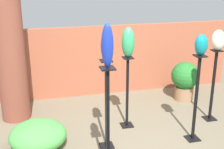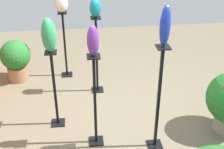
{
  "view_description": "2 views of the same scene",
  "coord_description": "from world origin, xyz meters",
  "px_view_note": "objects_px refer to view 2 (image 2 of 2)",
  "views": [
    {
      "loc": [
        -1.26,
        -3.61,
        2.52
      ],
      "look_at": [
        -0.29,
        0.27,
        1.14
      ],
      "focal_mm": 50.0,
      "sensor_mm": 36.0,
      "label": 1
    },
    {
      "loc": [
        -3.69,
        0.48,
        2.96
      ],
      "look_at": [
        0.06,
        0.05,
        0.83
      ],
      "focal_mm": 50.0,
      "sensor_mm": 36.0,
      "label": 2
    }
  ],
  "objects_px": {
    "art_vase_jade": "(49,35)",
    "pedestal_jade": "(55,93)",
    "pedestal_teal": "(97,59)",
    "art_vase_teal": "(95,8)",
    "art_vase_cobalt": "(165,26)",
    "potted_plant_near_pillar": "(16,58)",
    "pedestal_violet": "(95,105)",
    "art_vase_ivory": "(61,3)",
    "pedestal_ivory": "(65,48)",
    "art_vase_violet": "(93,41)",
    "pedestal_cobalt": "(158,104)"
  },
  "relations": [
    {
      "from": "art_vase_jade",
      "to": "pedestal_jade",
      "type": "bearing_deg",
      "value": 180.0
    },
    {
      "from": "pedestal_cobalt",
      "to": "art_vase_jade",
      "type": "xyz_separation_m",
      "value": [
        0.64,
        1.33,
        0.74
      ]
    },
    {
      "from": "pedestal_teal",
      "to": "pedestal_jade",
      "type": "distance_m",
      "value": 1.09
    },
    {
      "from": "pedestal_teal",
      "to": "art_vase_ivory",
      "type": "height_order",
      "value": "art_vase_ivory"
    },
    {
      "from": "pedestal_cobalt",
      "to": "art_vase_jade",
      "type": "relative_size",
      "value": 3.15
    },
    {
      "from": "pedestal_ivory",
      "to": "art_vase_cobalt",
      "type": "height_order",
      "value": "art_vase_cobalt"
    },
    {
      "from": "pedestal_teal",
      "to": "art_vase_jade",
      "type": "xyz_separation_m",
      "value": [
        -0.86,
        0.66,
        0.81
      ]
    },
    {
      "from": "pedestal_violet",
      "to": "art_vase_cobalt",
      "type": "height_order",
      "value": "art_vase_cobalt"
    },
    {
      "from": "pedestal_cobalt",
      "to": "art_vase_teal",
      "type": "distance_m",
      "value": 1.83
    },
    {
      "from": "pedestal_jade",
      "to": "art_vase_teal",
      "type": "bearing_deg",
      "value": -37.39
    },
    {
      "from": "art_vase_cobalt",
      "to": "potted_plant_near_pillar",
      "type": "xyz_separation_m",
      "value": [
        2.06,
        2.11,
        -1.3
      ]
    },
    {
      "from": "art_vase_ivory",
      "to": "potted_plant_near_pillar",
      "type": "bearing_deg",
      "value": 93.61
    },
    {
      "from": "art_vase_cobalt",
      "to": "art_vase_violet",
      "type": "bearing_deg",
      "value": 78.13
    },
    {
      "from": "pedestal_teal",
      "to": "art_vase_ivory",
      "type": "relative_size",
      "value": 4.03
    },
    {
      "from": "potted_plant_near_pillar",
      "to": "art_vase_ivory",
      "type": "bearing_deg",
      "value": -86.39
    },
    {
      "from": "pedestal_cobalt",
      "to": "art_vase_jade",
      "type": "height_order",
      "value": "art_vase_jade"
    },
    {
      "from": "pedestal_cobalt",
      "to": "art_vase_ivory",
      "type": "bearing_deg",
      "value": 29.87
    },
    {
      "from": "pedestal_violet",
      "to": "art_vase_violet",
      "type": "xyz_separation_m",
      "value": [
        0.0,
        0.0,
        0.91
      ]
    },
    {
      "from": "pedestal_cobalt",
      "to": "art_vase_ivory",
      "type": "xyz_separation_m",
      "value": [
        2.11,
        1.21,
        0.72
      ]
    },
    {
      "from": "pedestal_ivory",
      "to": "potted_plant_near_pillar",
      "type": "height_order",
      "value": "pedestal_ivory"
    },
    {
      "from": "pedestal_teal",
      "to": "pedestal_ivory",
      "type": "bearing_deg",
      "value": 41.42
    },
    {
      "from": "pedestal_jade",
      "to": "art_vase_violet",
      "type": "height_order",
      "value": "art_vase_violet"
    },
    {
      "from": "pedestal_ivory",
      "to": "pedestal_teal",
      "type": "xyz_separation_m",
      "value": [
        -0.61,
        -0.54,
        0.05
      ]
    },
    {
      "from": "pedestal_teal",
      "to": "art_vase_teal",
      "type": "xyz_separation_m",
      "value": [
        -0.0,
        0.0,
        0.87
      ]
    },
    {
      "from": "pedestal_cobalt",
      "to": "pedestal_ivory",
      "type": "bearing_deg",
      "value": 29.87
    },
    {
      "from": "pedestal_ivory",
      "to": "art_vase_jade",
      "type": "xyz_separation_m",
      "value": [
        -1.48,
        0.12,
        0.86
      ]
    },
    {
      "from": "pedestal_teal",
      "to": "art_vase_violet",
      "type": "xyz_separation_m",
      "value": [
        -1.34,
        0.12,
        0.91
      ]
    },
    {
      "from": "pedestal_teal",
      "to": "pedestal_jade",
      "type": "xyz_separation_m",
      "value": [
        -0.86,
        0.66,
        -0.07
      ]
    },
    {
      "from": "art_vase_cobalt",
      "to": "potted_plant_near_pillar",
      "type": "bearing_deg",
      "value": 45.72
    },
    {
      "from": "pedestal_jade",
      "to": "art_vase_ivory",
      "type": "relative_size",
      "value": 3.57
    },
    {
      "from": "art_vase_ivory",
      "to": "art_vase_cobalt",
      "type": "xyz_separation_m",
      "value": [
        -2.11,
        -1.21,
        0.32
      ]
    },
    {
      "from": "pedestal_cobalt",
      "to": "pedestal_jade",
      "type": "bearing_deg",
      "value": 64.42
    },
    {
      "from": "pedestal_jade",
      "to": "art_vase_jade",
      "type": "distance_m",
      "value": 0.88
    },
    {
      "from": "art_vase_teal",
      "to": "art_vase_cobalt",
      "type": "bearing_deg",
      "value": -155.82
    },
    {
      "from": "pedestal_jade",
      "to": "art_vase_ivory",
      "type": "distance_m",
      "value": 1.71
    },
    {
      "from": "pedestal_violet",
      "to": "pedestal_teal",
      "type": "xyz_separation_m",
      "value": [
        1.34,
        -0.12,
        0.0
      ]
    },
    {
      "from": "pedestal_cobalt",
      "to": "art_vase_teal",
      "type": "bearing_deg",
      "value": 24.18
    },
    {
      "from": "pedestal_violet",
      "to": "art_vase_teal",
      "type": "height_order",
      "value": "art_vase_teal"
    },
    {
      "from": "pedestal_ivory",
      "to": "art_vase_jade",
      "type": "distance_m",
      "value": 1.71
    },
    {
      "from": "pedestal_cobalt",
      "to": "pedestal_teal",
      "type": "relative_size",
      "value": 1.11
    },
    {
      "from": "pedestal_ivory",
      "to": "pedestal_jade",
      "type": "bearing_deg",
      "value": 175.34
    },
    {
      "from": "pedestal_cobalt",
      "to": "art_vase_ivory",
      "type": "height_order",
      "value": "art_vase_ivory"
    },
    {
      "from": "art_vase_violet",
      "to": "art_vase_ivory",
      "type": "bearing_deg",
      "value": 12.23
    },
    {
      "from": "pedestal_violet",
      "to": "pedestal_jade",
      "type": "bearing_deg",
      "value": 48.95
    },
    {
      "from": "pedestal_violet",
      "to": "art_vase_ivory",
      "type": "xyz_separation_m",
      "value": [
        1.95,
        0.42,
        0.8
      ]
    },
    {
      "from": "pedestal_ivory",
      "to": "art_vase_jade",
      "type": "bearing_deg",
      "value": 175.34
    },
    {
      "from": "pedestal_teal",
      "to": "art_vase_ivory",
      "type": "xyz_separation_m",
      "value": [
        0.61,
        0.54,
        0.79
      ]
    },
    {
      "from": "pedestal_teal",
      "to": "art_vase_cobalt",
      "type": "distance_m",
      "value": 1.99
    },
    {
      "from": "pedestal_jade",
      "to": "art_vase_cobalt",
      "type": "xyz_separation_m",
      "value": [
        -0.64,
        -1.33,
        1.19
      ]
    },
    {
      "from": "art_vase_ivory",
      "to": "potted_plant_near_pillar",
      "type": "xyz_separation_m",
      "value": [
        -0.06,
        0.9,
        -0.97
      ]
    }
  ]
}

